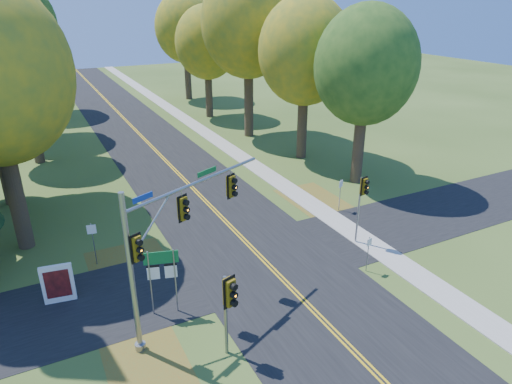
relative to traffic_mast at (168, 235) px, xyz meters
name	(u,v)px	position (x,y,z in m)	size (l,w,h in m)	color
ground	(281,278)	(5.80, 1.03, -4.39)	(160.00, 160.00, 0.00)	#354E1B
road_main	(281,278)	(5.80, 1.03, -4.38)	(8.00, 160.00, 0.02)	black
road_cross	(263,259)	(5.80, 3.03, -4.38)	(60.00, 6.00, 0.02)	black
centerline_left	(280,278)	(5.70, 1.03, -4.37)	(0.10, 160.00, 0.01)	gold
centerline_right	(283,277)	(5.90, 1.03, -4.37)	(0.10, 160.00, 0.01)	gold
sidewalk_east	(378,249)	(12.00, 1.03, -4.36)	(1.60, 160.00, 0.06)	#9E998E
leaf_patch_w_near	(132,271)	(-0.70, 5.03, -4.39)	(4.00, 6.00, 0.00)	brown
leaf_patch_e	(325,207)	(12.60, 7.03, -4.39)	(3.50, 8.00, 0.00)	brown
leaf_patch_w_far	(149,370)	(-1.70, -1.97, -4.39)	(3.00, 5.00, 0.00)	brown
tree_e_a	(366,66)	(17.36, 9.81, 4.14)	(7.20, 7.20, 12.73)	#38281C
tree_e_b	(305,51)	(16.77, 16.61, 4.50)	(7.60, 7.60, 13.33)	#38281C
tree_w_c	(22,66)	(-3.74, 25.50, 3.55)	(6.80, 6.80, 11.91)	#38281C
tree_e_c	(249,23)	(15.68, 24.72, 6.27)	(8.80, 8.80, 15.79)	#38281C
tree_w_d	(8,34)	(-4.33, 34.22, 5.39)	(8.20, 8.20, 14.56)	#38281C
tree_e_d	(207,43)	(15.06, 33.91, 3.84)	(7.00, 7.00, 12.32)	#38281C
tree_w_e	(19,24)	(-3.12, 45.12, 5.68)	(8.40, 8.40, 14.97)	#38281C
tree_e_e	(185,28)	(16.27, 44.61, 4.80)	(7.80, 7.80, 13.74)	#38281C
traffic_mast	(168,235)	(0.00, 0.00, 0.00)	(6.88, 3.50, 6.83)	gray
east_signal_pole	(363,194)	(11.43, 2.08, -1.29)	(0.47, 0.55, 4.09)	#95969D
ped_signal_pole	(229,298)	(1.37, -2.69, -1.68)	(0.56, 0.67, 3.65)	gray
route_sign_cluster	(162,269)	(-0.12, 1.08, -2.16)	(1.44, 0.45, 3.18)	gray
info_kiosk	(58,284)	(-4.20, 4.03, -3.44)	(1.40, 0.39, 1.92)	white
reg_sign_e_north	(340,189)	(13.11, 6.15, -2.90)	(0.39, 0.20, 2.18)	gray
reg_sign_e_south	(369,248)	(10.00, -0.37, -3.05)	(0.37, 0.12, 1.97)	gray
reg_sign_w	(93,237)	(-2.20, 6.56, -2.75)	(0.46, 0.11, 2.40)	gray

